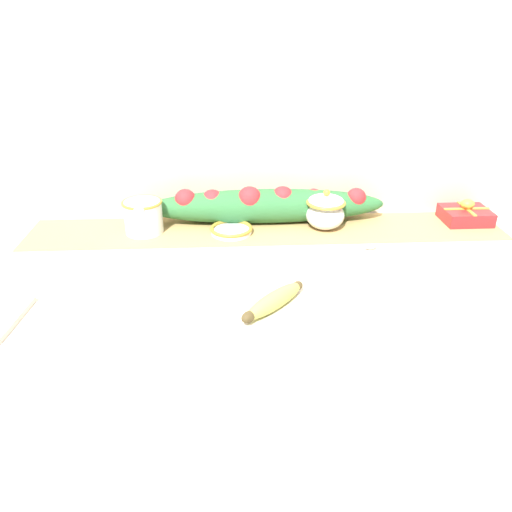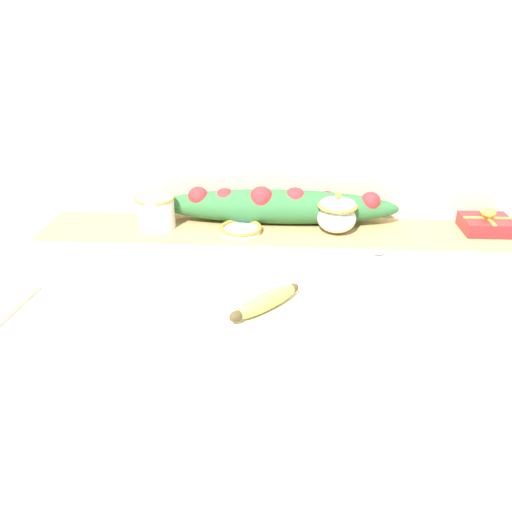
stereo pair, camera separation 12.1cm
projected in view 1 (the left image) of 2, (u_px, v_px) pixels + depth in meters
ground_plane at (269, 504)px, 1.66m from camera, size 12.00×12.00×0.00m
countertop at (271, 402)px, 1.46m from camera, size 1.51×0.72×0.89m
back_wall at (264, 115)px, 1.46m from camera, size 2.31×0.04×2.40m
table_runner at (267, 230)px, 1.47m from camera, size 1.39×0.22×0.00m
cream_pitcher at (143, 215)px, 1.43m from camera, size 0.11×0.13×0.10m
sugar_bowl at (325, 211)px, 1.46m from camera, size 0.11×0.11×0.12m
small_dish at (231, 230)px, 1.44m from camera, size 0.12×0.12×0.02m
banana at (274, 301)px, 1.08m from camera, size 0.16×0.16×0.04m
spoon at (367, 248)px, 1.35m from camera, size 0.16×0.08×0.01m
gift_box at (465, 215)px, 1.52m from camera, size 0.14×0.12×0.07m
poinsettia_garland at (265, 205)px, 1.50m from camera, size 0.72×0.11×0.12m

